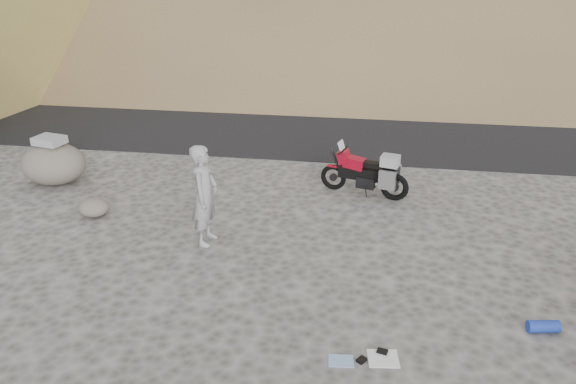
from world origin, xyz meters
TOP-DOWN VIEW (x-y plane):
  - ground at (0.00, 0.00)m, footprint 140.00×140.00m
  - road at (0.00, 9.00)m, footprint 120.00×7.00m
  - motorcycle at (0.37, 3.59)m, footprint 2.01×0.89m
  - man at (-2.58, 0.93)m, footprint 0.51×0.74m
  - boulder at (-6.96, 3.18)m, footprint 1.89×1.78m
  - small_rock at (-5.24, 1.66)m, footprint 0.65×0.59m
  - gear_white_cloth at (0.73, -1.92)m, footprint 0.46×0.42m
  - gear_blue_mat at (3.04, -0.96)m, footprint 0.48×0.25m
  - gear_glove_a at (0.72, -1.80)m, footprint 0.17×0.14m
  - gear_glove_b at (0.44, -2.01)m, footprint 0.16×0.16m
  - gear_blue_cloth at (0.17, -2.05)m, footprint 0.37×0.28m

SIDE VIEW (x-z plane):
  - ground at x=0.00m, z-range 0.00..0.00m
  - road at x=0.00m, z-range -0.03..0.03m
  - man at x=-2.58m, z-range -0.97..0.97m
  - gear_blue_cloth at x=0.17m, z-range 0.00..0.01m
  - gear_white_cloth at x=0.73m, z-range 0.00..0.01m
  - gear_glove_a at x=0.72m, z-range 0.00..0.04m
  - gear_glove_b at x=0.44m, z-range 0.00..0.04m
  - gear_blue_mat at x=3.04m, z-range 0.00..0.18m
  - small_rock at x=-5.24m, z-range 0.00..0.38m
  - boulder at x=-6.96m, z-range -0.07..1.08m
  - motorcycle at x=0.37m, z-range -0.09..1.13m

